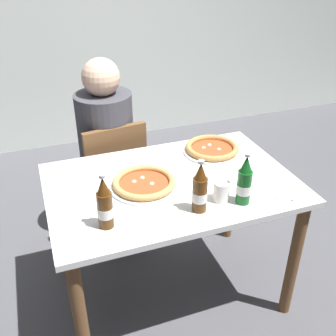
% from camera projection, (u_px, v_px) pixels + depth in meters
% --- Properties ---
extents(ground_plane, '(8.00, 8.00, 0.00)m').
position_uv_depth(ground_plane, '(171.00, 290.00, 2.31)').
color(ground_plane, '#4C4C51').
extents(back_wall_tiled, '(7.00, 0.10, 2.60)m').
position_uv_depth(back_wall_tiled, '(84.00, 2.00, 3.44)').
color(back_wall_tiled, silver).
rests_on(back_wall_tiled, ground_plane).
extents(dining_table_main, '(1.20, 0.80, 0.75)m').
position_uv_depth(dining_table_main, '(171.00, 201.00, 1.99)').
color(dining_table_main, silver).
rests_on(dining_table_main, ground_plane).
extents(chair_behind_table, '(0.45, 0.45, 0.85)m').
position_uv_depth(chair_behind_table, '(112.00, 174.00, 2.51)').
color(chair_behind_table, brown).
rests_on(chair_behind_table, ground_plane).
extents(diner_seated, '(0.34, 0.34, 1.21)m').
position_uv_depth(diner_seated, '(108.00, 157.00, 2.49)').
color(diner_seated, '#2D3342').
rests_on(diner_seated, ground_plane).
extents(pizza_margherita_near, '(0.32, 0.32, 0.04)m').
position_uv_depth(pizza_margherita_near, '(212.00, 149.00, 2.19)').
color(pizza_margherita_near, white).
rests_on(pizza_margherita_near, dining_table_main).
extents(pizza_marinara_far, '(0.33, 0.33, 0.04)m').
position_uv_depth(pizza_marinara_far, '(144.00, 183.00, 1.88)').
color(pizza_marinara_far, white).
rests_on(pizza_marinara_far, dining_table_main).
extents(beer_bottle_left, '(0.07, 0.07, 0.25)m').
position_uv_depth(beer_bottle_left, '(244.00, 183.00, 1.73)').
color(beer_bottle_left, '#14591E').
rests_on(beer_bottle_left, dining_table_main).
extents(beer_bottle_center, '(0.07, 0.07, 0.25)m').
position_uv_depth(beer_bottle_center, '(105.00, 205.00, 1.58)').
color(beer_bottle_center, '#512D0F').
rests_on(beer_bottle_center, dining_table_main).
extents(beer_bottle_right, '(0.07, 0.07, 0.25)m').
position_uv_depth(beer_bottle_right, '(200.00, 190.00, 1.68)').
color(beer_bottle_right, '#512D0F').
rests_on(beer_bottle_right, dining_table_main).
extents(napkin_with_cutlery, '(0.22, 0.22, 0.01)m').
position_uv_depth(napkin_with_cutlery, '(273.00, 192.00, 1.84)').
color(napkin_with_cutlery, white).
rests_on(napkin_with_cutlery, dining_table_main).
extents(paper_cup, '(0.07, 0.07, 0.09)m').
position_uv_depth(paper_cup, '(221.00, 191.00, 1.77)').
color(paper_cup, white).
rests_on(paper_cup, dining_table_main).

